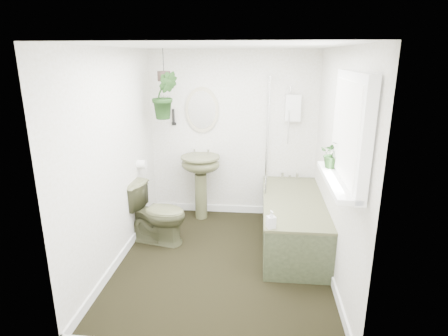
{
  "coord_description": "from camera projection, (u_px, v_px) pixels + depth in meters",
  "views": [
    {
      "loc": [
        0.38,
        -3.69,
        2.22
      ],
      "look_at": [
        0.0,
        0.15,
        1.05
      ],
      "focal_mm": 30.0,
      "sensor_mm": 36.0,
      "label": 1
    }
  ],
  "objects": [
    {
      "name": "oval_mirror",
      "position": [
        202.0,
        110.0,
        5.11
      ],
      "size": [
        0.46,
        0.03,
        0.62
      ],
      "primitive_type": "ellipsoid",
      "color": "#B8AE8F",
      "rests_on": "wall_back"
    },
    {
      "name": "ceiling",
      "position": [
        222.0,
        45.0,
        3.53
      ],
      "size": [
        2.3,
        2.8,
        0.02
      ],
      "primitive_type": "cube",
      "color": "white",
      "rests_on": "ground"
    },
    {
      "name": "wall_right",
      "position": [
        337.0,
        166.0,
        3.75
      ],
      "size": [
        0.02,
        2.8,
        2.3
      ],
      "primitive_type": "cube",
      "color": "white",
      "rests_on": "ground"
    },
    {
      "name": "toilet",
      "position": [
        157.0,
        213.0,
        4.56
      ],
      "size": [
        0.81,
        0.56,
        0.75
      ],
      "primitive_type": "imported",
      "rotation": [
        0.0,
        0.0,
        1.36
      ],
      "color": "brown",
      "rests_on": "floor"
    },
    {
      "name": "wall_sconce",
      "position": [
        173.0,
        117.0,
        5.16
      ],
      "size": [
        0.04,
        0.04,
        0.22
      ],
      "primitive_type": "cylinder",
      "color": "black",
      "rests_on": "wall_back"
    },
    {
      "name": "bathtub",
      "position": [
        293.0,
        222.0,
        4.51
      ],
      "size": [
        0.72,
        1.72,
        0.58
      ],
      "primitive_type": null,
      "color": "brown",
      "rests_on": "floor"
    },
    {
      "name": "shower_box",
      "position": [
        293.0,
        108.0,
        4.95
      ],
      "size": [
        0.2,
        0.1,
        0.35
      ],
      "primitive_type": "cube",
      "color": "white",
      "rests_on": "wall_back"
    },
    {
      "name": "sill_plant",
      "position": [
        333.0,
        154.0,
        3.32
      ],
      "size": [
        0.25,
        0.22,
        0.25
      ],
      "primitive_type": "imported",
      "rotation": [
        0.0,
        0.0,
        -0.12
      ],
      "color": "black",
      "rests_on": "window_sill"
    },
    {
      "name": "bath_screen",
      "position": [
        268.0,
        133.0,
        4.72
      ],
      "size": [
        0.04,
        0.72,
        1.4
      ],
      "primitive_type": null,
      "color": "silver",
      "rests_on": "bathtub"
    },
    {
      "name": "wall_front",
      "position": [
        201.0,
        220.0,
        2.52
      ],
      "size": [
        2.3,
        0.02,
        2.3
      ],
      "primitive_type": "cube",
      "color": "white",
      "rests_on": "ground"
    },
    {
      "name": "toilet_roll_holder",
      "position": [
        141.0,
        164.0,
        4.71
      ],
      "size": [
        0.11,
        0.11,
        0.11
      ],
      "primitive_type": "cylinder",
      "rotation": [
        0.0,
        1.57,
        0.0
      ],
      "color": "white",
      "rests_on": "wall_left"
    },
    {
      "name": "hanging_plant",
      "position": [
        165.0,
        95.0,
        4.68
      ],
      "size": [
        0.38,
        0.34,
        0.59
      ],
      "primitive_type": "imported",
      "rotation": [
        0.0,
        0.0,
        0.27
      ],
      "color": "black",
      "rests_on": "ceiling"
    },
    {
      "name": "skirting",
      "position": [
        223.0,
        257.0,
        4.18
      ],
      "size": [
        2.3,
        2.8,
        0.1
      ],
      "primitive_type": "cube",
      "color": "white",
      "rests_on": "floor"
    },
    {
      "name": "wall_left",
      "position": [
        114.0,
        160.0,
        3.97
      ],
      "size": [
        0.02,
        2.8,
        2.3
      ],
      "primitive_type": "cube",
      "color": "white",
      "rests_on": "ground"
    },
    {
      "name": "wall_back",
      "position": [
        233.0,
        135.0,
        5.21
      ],
      "size": [
        2.3,
        0.02,
        2.3
      ],
      "primitive_type": "cube",
      "color": "white",
      "rests_on": "ground"
    },
    {
      "name": "hanging_pot",
      "position": [
        164.0,
        76.0,
        4.61
      ],
      "size": [
        0.16,
        0.16,
        0.12
      ],
      "primitive_type": "cylinder",
      "color": "#332621",
      "rests_on": "ceiling"
    },
    {
      "name": "window_recess",
      "position": [
        351.0,
        130.0,
        2.95
      ],
      "size": [
        0.08,
        1.0,
        0.9
      ],
      "primitive_type": "cube",
      "color": "white",
      "rests_on": "wall_right"
    },
    {
      "name": "window_sill",
      "position": [
        337.0,
        180.0,
        3.08
      ],
      "size": [
        0.18,
        1.0,
        0.04
      ],
      "primitive_type": "cube",
      "color": "white",
      "rests_on": "wall_right"
    },
    {
      "name": "soap_bottle",
      "position": [
        271.0,
        219.0,
        3.68
      ],
      "size": [
        0.11,
        0.11,
        0.18
      ],
      "primitive_type": "imported",
      "rotation": [
        0.0,
        0.0,
        0.38
      ],
      "color": "black",
      "rests_on": "bathtub"
    },
    {
      "name": "floor",
      "position": [
        223.0,
        262.0,
        4.2
      ],
      "size": [
        2.3,
        2.8,
        0.02
      ],
      "primitive_type": "cube",
      "color": "black",
      "rests_on": "ground"
    },
    {
      "name": "window_blinds",
      "position": [
        345.0,
        130.0,
        2.95
      ],
      "size": [
        0.01,
        0.86,
        0.76
      ],
      "primitive_type": "cube",
      "color": "white",
      "rests_on": "wall_right"
    },
    {
      "name": "pedestal_sink",
      "position": [
        201.0,
        187.0,
        5.2
      ],
      "size": [
        0.62,
        0.56,
        0.91
      ],
      "primitive_type": null,
      "rotation": [
        0.0,
        0.0,
        -0.22
      ],
      "color": "brown",
      "rests_on": "floor"
    }
  ]
}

